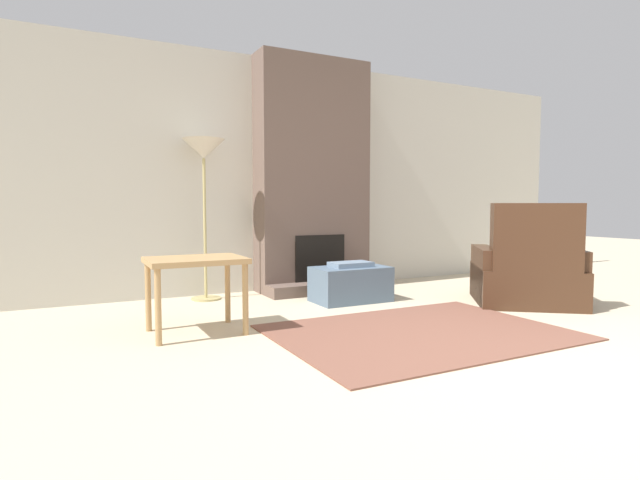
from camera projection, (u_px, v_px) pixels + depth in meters
ground_plane at (552, 369)px, 2.93m from camera, size 24.00×24.00×0.00m
wall_back at (305, 176)px, 5.84m from camera, size 7.90×0.06×2.60m
fireplace at (313, 179)px, 5.64m from camera, size 1.30×0.62×2.60m
ottoman at (351, 283)px, 4.99m from camera, size 0.75×0.45×0.40m
armchair at (528, 276)px, 4.81m from camera, size 1.29×1.28×0.98m
side_table at (196, 268)px, 3.73m from camera, size 0.70×0.53×0.57m
floor_lamp_left at (204, 158)px, 5.01m from camera, size 0.42×0.42×1.63m
area_rug at (420, 332)px, 3.75m from camera, size 2.14×1.56×0.01m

